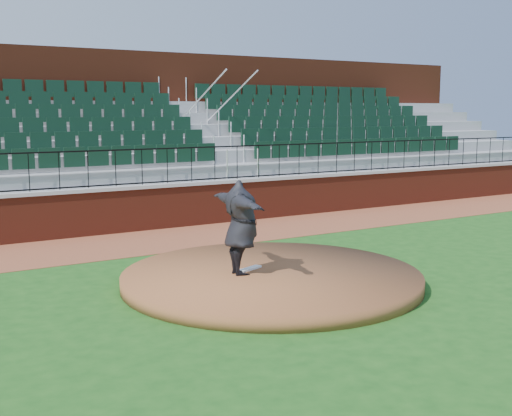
# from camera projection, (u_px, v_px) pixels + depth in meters

# --- Properties ---
(ground) EXTENTS (90.00, 90.00, 0.00)m
(ground) POSITION_uv_depth(u_px,v_px,m) (295.00, 282.00, 13.08)
(ground) COLOR #1A4D16
(ground) RESTS_ON ground
(warning_track) EXTENTS (34.00, 3.20, 0.01)m
(warning_track) POSITION_uv_depth(u_px,v_px,m) (180.00, 238.00, 17.63)
(warning_track) COLOR brown
(warning_track) RESTS_ON ground
(field_wall) EXTENTS (34.00, 0.35, 1.20)m
(field_wall) POSITION_uv_depth(u_px,v_px,m) (156.00, 208.00, 18.89)
(field_wall) COLOR maroon
(field_wall) RESTS_ON ground
(wall_cap) EXTENTS (34.00, 0.45, 0.10)m
(wall_cap) POSITION_uv_depth(u_px,v_px,m) (155.00, 186.00, 18.79)
(wall_cap) COLOR #B7B7B7
(wall_cap) RESTS_ON field_wall
(wall_railing) EXTENTS (34.00, 0.05, 1.00)m
(wall_railing) POSITION_uv_depth(u_px,v_px,m) (155.00, 166.00, 18.71)
(wall_railing) COLOR black
(wall_railing) RESTS_ON wall_cap
(seating_stands) EXTENTS (34.00, 5.10, 4.60)m
(seating_stands) POSITION_uv_depth(u_px,v_px,m) (121.00, 145.00, 20.93)
(seating_stands) COLOR gray
(seating_stands) RESTS_ON ground
(concourse_wall) EXTENTS (34.00, 0.50, 5.50)m
(concourse_wall) POSITION_uv_depth(u_px,v_px,m) (93.00, 128.00, 23.23)
(concourse_wall) COLOR maroon
(concourse_wall) RESTS_ON ground
(pitchers_mound) EXTENTS (5.84, 5.84, 0.25)m
(pitchers_mound) POSITION_uv_depth(u_px,v_px,m) (271.00, 278.00, 12.90)
(pitchers_mound) COLOR brown
(pitchers_mound) RESTS_ON ground
(pitching_rubber) EXTENTS (0.60, 0.34, 0.04)m
(pitching_rubber) POSITION_uv_depth(u_px,v_px,m) (250.00, 269.00, 13.06)
(pitching_rubber) COLOR white
(pitching_rubber) RESTS_ON pitchers_mound
(pitcher) EXTENTS (0.93, 2.31, 1.83)m
(pitcher) POSITION_uv_depth(u_px,v_px,m) (241.00, 228.00, 12.55)
(pitcher) COLOR black
(pitcher) RESTS_ON pitchers_mound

